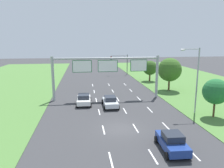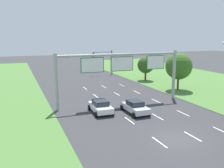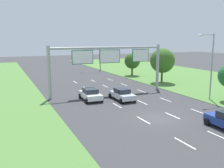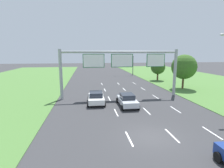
# 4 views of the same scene
# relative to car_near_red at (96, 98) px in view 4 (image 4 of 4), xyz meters

# --- Properties ---
(ground_plane) EXTENTS (200.00, 200.00, 0.00)m
(ground_plane) POSITION_rel_car_near_red_xyz_m (3.73, -9.86, -0.77)
(ground_plane) COLOR #38383A
(lane_dashes_inner_left) EXTENTS (0.14, 44.40, 0.01)m
(lane_dashes_inner_left) POSITION_rel_car_near_red_xyz_m (1.98, -6.86, -0.77)
(lane_dashes_inner_left) COLOR white
(lane_dashes_inner_left) RESTS_ON ground_plane
(lane_dashes_inner_right) EXTENTS (0.14, 44.40, 0.01)m
(lane_dashes_inner_right) POSITION_rel_car_near_red_xyz_m (5.48, -6.86, -0.77)
(lane_dashes_inner_right) COLOR white
(lane_dashes_inner_right) RESTS_ON ground_plane
(lane_dashes_slip) EXTENTS (0.14, 44.40, 0.01)m
(lane_dashes_slip) POSITION_rel_car_near_red_xyz_m (8.98, -6.86, -0.77)
(lane_dashes_slip) COLOR white
(lane_dashes_slip) RESTS_ON ground_plane
(car_near_red) EXTENTS (2.31, 4.23, 1.52)m
(car_near_red) POSITION_rel_car_near_red_xyz_m (0.00, 0.00, 0.00)
(car_near_red) COLOR white
(car_near_red) RESTS_ON ground_plane
(car_lead_silver) EXTENTS (2.13, 4.40, 1.51)m
(car_lead_silver) POSITION_rel_car_near_red_xyz_m (3.74, -1.62, -0.01)
(car_lead_silver) COLOR silver
(car_lead_silver) RESTS_ON ground_plane
(sign_gantry) EXTENTS (17.24, 0.44, 7.00)m
(sign_gantry) POSITION_rel_car_near_red_xyz_m (3.86, 2.70, 4.16)
(sign_gantry) COLOR #9EA0A5
(sign_gantry) RESTS_ON ground_plane
(traffic_light_mast) EXTENTS (4.76, 0.49, 5.60)m
(traffic_light_mast) POSITION_rel_car_near_red_xyz_m (10.27, 27.36, 3.09)
(traffic_light_mast) COLOR #47494F
(traffic_light_mast) RESTS_ON ground_plane
(roadside_tree_mid) EXTENTS (4.39, 4.39, 6.21)m
(roadside_tree_mid) POSITION_rel_car_near_red_xyz_m (16.08, 6.99, 3.23)
(roadside_tree_mid) COLOR #513823
(roadside_tree_mid) RESTS_ON ground_plane
(roadside_tree_far) EXTENTS (3.32, 3.32, 4.83)m
(roadside_tree_far) POSITION_rel_car_near_red_xyz_m (15.44, 16.93, 2.38)
(roadside_tree_far) COLOR #513823
(roadside_tree_far) RESTS_ON ground_plane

